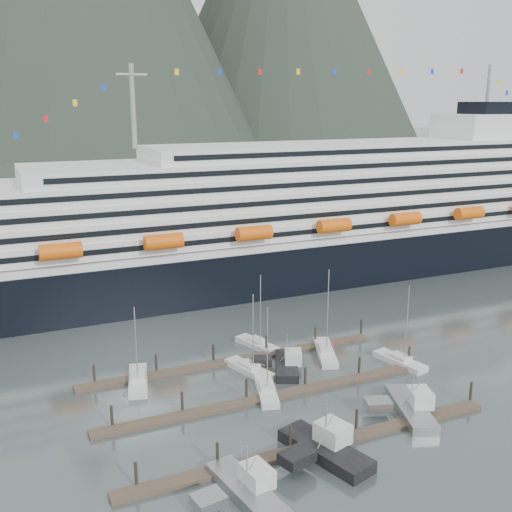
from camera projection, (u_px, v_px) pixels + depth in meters
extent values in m
plane|color=#485555|center=(313.00, 401.00, 80.48)|extent=(1600.00, 1600.00, 0.00)
cone|color=black|center=(281.00, 3.00, 709.20)|extent=(360.00, 360.00, 360.00)
cube|color=black|center=(291.00, 259.00, 138.03)|extent=(210.00, 28.00, 12.00)
cube|color=silver|center=(292.00, 232.00, 136.42)|extent=(205.80, 27.44, 1.50)
cube|color=silver|center=(311.00, 219.00, 137.75)|extent=(185.00, 26.00, 3.20)
cube|color=black|center=(341.00, 229.00, 126.16)|extent=(175.75, 0.20, 1.00)
cube|color=silver|center=(319.00, 205.00, 137.75)|extent=(180.00, 25.00, 3.20)
cube|color=black|center=(349.00, 213.00, 126.60)|extent=(171.00, 0.20, 1.00)
cube|color=silver|center=(327.00, 190.00, 137.74)|extent=(172.00, 24.00, 3.20)
cube|color=black|center=(356.00, 197.00, 127.04)|extent=(163.40, 0.20, 1.00)
cube|color=silver|center=(335.00, 176.00, 137.74)|extent=(160.00, 23.00, 3.20)
cube|color=black|center=(363.00, 181.00, 127.48)|extent=(152.00, 0.20, 1.00)
cube|color=silver|center=(343.00, 162.00, 137.76)|extent=(140.00, 22.00, 3.00)
cube|color=black|center=(370.00, 166.00, 127.95)|extent=(133.00, 0.20, 1.00)
cube|color=silver|center=(351.00, 149.00, 137.81)|extent=(95.00, 20.00, 3.00)
cube|color=black|center=(376.00, 151.00, 128.88)|extent=(90.25, 0.20, 1.00)
cube|color=silver|center=(485.00, 126.00, 152.47)|extent=(22.00, 16.00, 6.00)
cube|color=black|center=(486.00, 108.00, 151.36)|extent=(10.00, 10.00, 3.00)
cylinder|color=gray|center=(133.00, 107.00, 115.75)|extent=(1.00, 1.00, 16.00)
cylinder|color=gray|center=(488.00, 85.00, 150.00)|extent=(0.80, 0.80, 10.00)
cylinder|color=#E7590C|center=(61.00, 251.00, 101.65)|extent=(7.00, 2.80, 2.80)
cylinder|color=#E7590C|center=(164.00, 242.00, 108.75)|extent=(7.00, 2.80, 2.80)
cylinder|color=#E7590C|center=(254.00, 233.00, 115.85)|extent=(7.00, 2.80, 2.80)
cylinder|color=#E7590C|center=(334.00, 226.00, 122.94)|extent=(7.00, 2.80, 2.80)
cylinder|color=#E7590C|center=(405.00, 219.00, 130.04)|extent=(7.00, 2.80, 2.80)
cylinder|color=#E7590C|center=(469.00, 213.00, 137.14)|extent=(7.00, 2.80, 2.80)
cube|color=#43382B|center=(318.00, 446.00, 69.60)|extent=(48.00, 2.00, 0.50)
cylinder|color=black|center=(136.00, 476.00, 62.01)|extent=(0.36, 0.36, 3.20)
cylinder|color=black|center=(218.00, 456.00, 65.55)|extent=(0.36, 0.36, 3.20)
cylinder|color=black|center=(291.00, 438.00, 69.10)|extent=(0.36, 0.36, 3.20)
cylinder|color=black|center=(356.00, 421.00, 72.65)|extent=(0.36, 0.36, 3.20)
cylinder|color=black|center=(416.00, 407.00, 76.20)|extent=(0.36, 0.36, 3.20)
cylinder|color=black|center=(471.00, 393.00, 79.75)|extent=(0.36, 0.36, 3.20)
cube|color=#43382B|center=(270.00, 397.00, 81.10)|extent=(48.00, 2.00, 0.50)
cylinder|color=black|center=(112.00, 418.00, 73.51)|extent=(0.36, 0.36, 3.20)
cylinder|color=black|center=(182.00, 403.00, 77.06)|extent=(0.36, 0.36, 3.20)
cylinder|color=black|center=(246.00, 390.00, 80.61)|extent=(0.36, 0.36, 3.20)
cylinder|color=black|center=(305.00, 378.00, 84.16)|extent=(0.36, 0.36, 3.20)
cylinder|color=black|center=(359.00, 367.00, 87.71)|extent=(0.36, 0.36, 3.20)
cylinder|color=black|center=(409.00, 357.00, 91.25)|extent=(0.36, 0.36, 3.20)
cube|color=#43382B|center=(234.00, 361.00, 92.61)|extent=(48.00, 2.00, 0.50)
cylinder|color=black|center=(94.00, 375.00, 85.02)|extent=(0.36, 0.36, 3.20)
cylinder|color=black|center=(156.00, 364.00, 88.57)|extent=(0.36, 0.36, 3.20)
cylinder|color=black|center=(213.00, 354.00, 92.12)|extent=(0.36, 0.36, 3.20)
cylinder|color=black|center=(266.00, 345.00, 95.66)|extent=(0.36, 0.36, 3.20)
cylinder|color=black|center=(315.00, 336.00, 99.21)|extent=(0.36, 0.36, 3.20)
cylinder|color=black|center=(361.00, 328.00, 102.76)|extent=(0.36, 0.36, 3.20)
cube|color=#B5B5B5|center=(266.00, 392.00, 82.57)|extent=(5.02, 9.58, 1.30)
cube|color=#B5B5B5|center=(266.00, 386.00, 82.37)|extent=(2.72, 3.65, 0.74)
cylinder|color=gray|center=(267.00, 350.00, 80.04)|extent=(0.15, 0.15, 12.06)
cube|color=#B5B5B5|center=(249.00, 370.00, 89.19)|extent=(5.00, 9.30, 1.32)
cube|color=#B5B5B5|center=(249.00, 365.00, 88.98)|extent=(2.73, 3.56, 0.76)
cylinder|color=gray|center=(253.00, 332.00, 86.96)|extent=(0.15, 0.15, 11.54)
cube|color=#B5B5B5|center=(325.00, 354.00, 95.18)|extent=(6.40, 10.91, 1.37)
cube|color=#B5B5B5|center=(325.00, 349.00, 94.97)|extent=(3.23, 4.22, 0.78)
cylinder|color=gray|center=(328.00, 312.00, 92.31)|extent=(0.16, 0.16, 13.54)
cube|color=#B5B5B5|center=(138.00, 382.00, 85.49)|extent=(4.74, 10.16, 1.38)
cube|color=#B5B5B5|center=(138.00, 376.00, 85.28)|extent=(2.70, 3.80, 0.79)
cylinder|color=gray|center=(136.00, 345.00, 83.04)|extent=(0.16, 0.16, 10.99)
cube|color=#B5B5B5|center=(257.00, 345.00, 98.38)|extent=(4.94, 8.80, 1.32)
cube|color=#B5B5B5|center=(257.00, 341.00, 98.18)|extent=(2.70, 3.40, 0.75)
cylinder|color=gray|center=(260.00, 310.00, 96.19)|extent=(0.15, 0.15, 11.65)
cube|color=#B5B5B5|center=(400.00, 363.00, 91.90)|extent=(4.40, 9.27, 1.39)
cube|color=#B5B5B5|center=(400.00, 357.00, 91.68)|extent=(2.60, 3.47, 0.79)
cylinder|color=gray|center=(407.00, 324.00, 89.57)|extent=(0.16, 0.16, 11.93)
cube|color=gray|center=(247.00, 494.00, 60.78)|extent=(5.12, 12.06, 1.80)
cube|color=gray|center=(209.00, 500.00, 58.14)|extent=(3.44, 3.04, 1.08)
cube|color=#B5B5B5|center=(257.00, 475.00, 60.98)|extent=(3.06, 3.87, 1.98)
cube|color=black|center=(257.00, 469.00, 60.80)|extent=(2.85, 3.61, 0.45)
cylinder|color=gray|center=(247.00, 466.00, 59.98)|extent=(0.14, 0.14, 4.50)
cube|color=black|center=(325.00, 453.00, 67.91)|extent=(7.04, 12.39, 2.14)
cube|color=black|center=(297.00, 457.00, 64.76)|extent=(4.23, 3.52, 1.29)
cube|color=#B5B5B5|center=(333.00, 433.00, 68.13)|extent=(3.88, 4.24, 2.36)
cube|color=black|center=(333.00, 426.00, 67.92)|extent=(3.61, 3.95, 0.54)
cylinder|color=gray|center=(326.00, 422.00, 66.94)|extent=(0.17, 0.17, 5.35)
cube|color=gray|center=(411.00, 411.00, 77.25)|extent=(6.98, 11.93, 1.91)
cube|color=gray|center=(378.00, 404.00, 76.59)|extent=(3.88, 3.44, 1.14)
cube|color=#B5B5B5|center=(420.00, 398.00, 76.89)|extent=(3.64, 4.11, 2.10)
cube|color=black|center=(420.00, 392.00, 76.70)|extent=(3.39, 3.84, 0.48)
cylinder|color=gray|center=(412.00, 386.00, 76.39)|extent=(0.15, 0.15, 4.76)
cube|color=black|center=(287.00, 367.00, 90.00)|extent=(6.96, 10.16, 1.77)
cube|color=black|center=(262.00, 361.00, 89.79)|extent=(3.63, 3.20, 1.06)
cube|color=#B5B5B5|center=(293.00, 357.00, 89.58)|extent=(3.47, 3.69, 1.95)
cube|color=black|center=(293.00, 353.00, 89.40)|extent=(3.23, 3.44, 0.44)
cylinder|color=gray|center=(287.00, 348.00, 89.22)|extent=(0.14, 0.14, 4.42)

